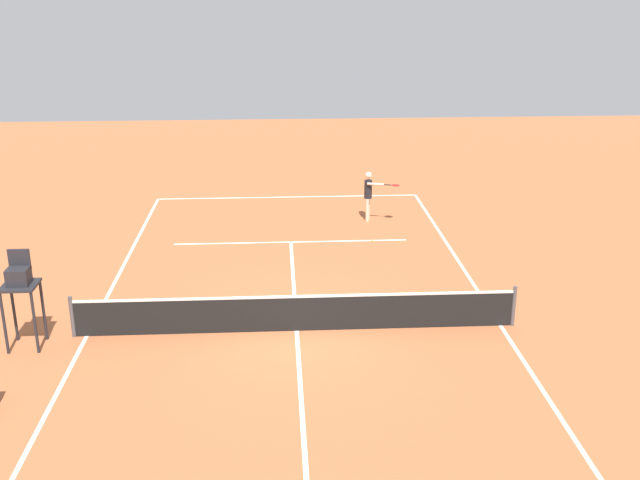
# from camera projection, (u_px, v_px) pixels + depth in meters

# --- Properties ---
(ground_plane) EXTENTS (60.00, 60.00, 0.00)m
(ground_plane) POSITION_uv_depth(u_px,v_px,m) (297.00, 331.00, 18.90)
(ground_plane) COLOR #B76038
(court_lines) EXTENTS (10.49, 24.53, 0.01)m
(court_lines) POSITION_uv_depth(u_px,v_px,m) (297.00, 331.00, 18.90)
(court_lines) COLOR white
(court_lines) RESTS_ON ground
(tennis_net) EXTENTS (11.09, 0.10, 1.07)m
(tennis_net) POSITION_uv_depth(u_px,v_px,m) (296.00, 313.00, 18.74)
(tennis_net) COLOR #4C4C51
(tennis_net) RESTS_ON ground
(player_serving) EXTENTS (1.25, 0.86, 1.82)m
(player_serving) POSITION_uv_depth(u_px,v_px,m) (369.00, 192.00, 27.13)
(player_serving) COLOR beige
(player_serving) RESTS_ON ground
(tennis_ball) EXTENTS (0.07, 0.07, 0.07)m
(tennis_ball) POSITION_uv_depth(u_px,v_px,m) (372.00, 241.00, 25.24)
(tennis_ball) COLOR #CCE033
(tennis_ball) RESTS_ON ground
(umpire_chair) EXTENTS (0.80, 0.80, 2.41)m
(umpire_chair) POSITION_uv_depth(u_px,v_px,m) (20.00, 284.00, 17.60)
(umpire_chair) COLOR #232328
(umpire_chair) RESTS_ON ground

